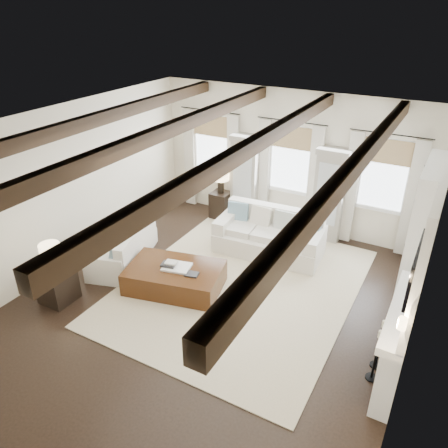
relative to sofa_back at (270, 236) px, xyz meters
The scene contains 16 objects.
ground 2.38m from the sofa_back, 93.91° to the right, with size 7.50×7.50×0.00m, color black.
room_shell 2.17m from the sofa_back, 67.92° to the right, with size 6.54×7.54×3.22m.
area_rug 1.48m from the sofa_back, 88.37° to the right, with size 4.05×5.01×0.02m, color beige.
sofa_back is the anchor object (origin of this frame).
sofa_left 3.05m from the sofa_back, 143.85° to the right, with size 1.36×2.02×0.80m.
ottoman 2.33m from the sofa_back, 115.90° to the right, with size 1.74×1.09×0.46m, color black.
tray 2.29m from the sofa_back, 115.02° to the right, with size 0.50×0.38×0.04m, color white.
book_lower 2.41m from the sofa_back, 117.65° to the right, with size 0.26×0.20×0.04m, color #262628.
book_upper 2.36m from the sofa_back, 117.21° to the right, with size 0.22×0.17×0.03m, color beige.
book_loose 2.22m from the sofa_back, 105.81° to the right, with size 0.24×0.18×0.03m, color #262628.
side_table_front 4.33m from the sofa_back, 127.89° to the right, with size 0.55×0.55×0.55m, color black.
lamp_front 4.36m from the sofa_back, 127.89° to the right, with size 0.36×0.36×0.62m.
side_table_back 1.99m from the sofa_back, 151.31° to the left, with size 0.45×0.45×0.67m, color black.
lamp_back 2.13m from the sofa_back, 151.31° to the left, with size 0.40×0.40×0.69m.
candlestick_near 3.74m from the sofa_back, 42.87° to the right, with size 0.18×0.18×0.88m.
candlestick_far 3.56m from the sofa_back, 39.63° to the right, with size 0.17×0.17×0.85m.
Camera 1 is at (3.26, -5.25, 4.91)m, focal length 35.00 mm.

